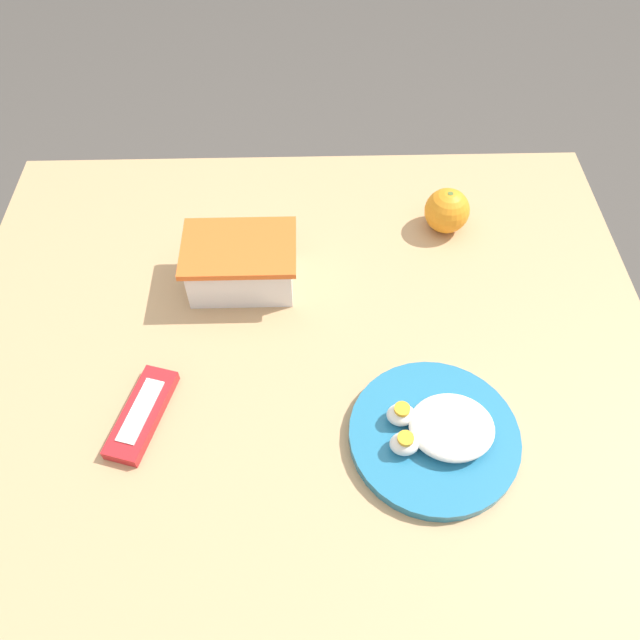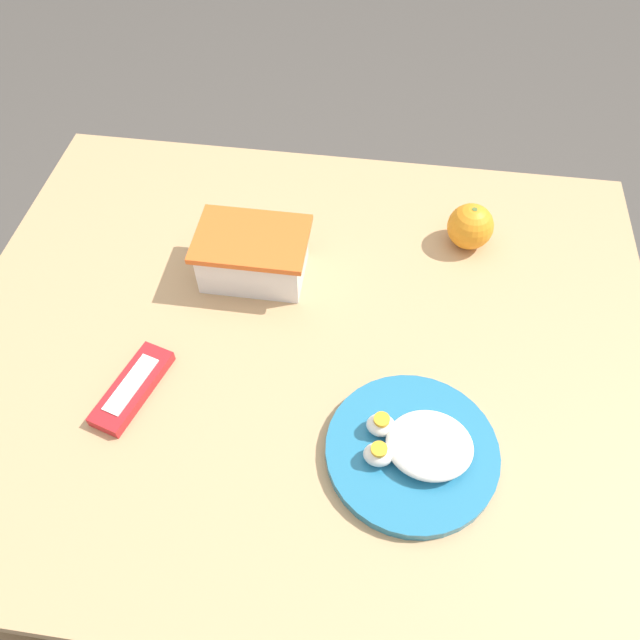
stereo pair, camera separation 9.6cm
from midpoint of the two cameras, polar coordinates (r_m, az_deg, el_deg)
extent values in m
plane|color=#4C4742|center=(1.66, 0.78, -17.52)|extent=(10.00, 10.00, 0.00)
cube|color=tan|center=(0.99, 1.25, -2.49)|extent=(1.11, 0.92, 0.03)
cylinder|color=#A07D56|center=(1.63, -14.66, 3.24)|extent=(0.06, 0.06, 0.73)
cylinder|color=#A07D56|center=(1.59, 20.79, -0.59)|extent=(0.06, 0.06, 0.73)
cube|color=white|center=(1.04, -3.47, 5.57)|extent=(0.17, 0.11, 0.08)
cube|color=#CCBC84|center=(1.05, -3.43, 4.91)|extent=(0.15, 0.10, 0.04)
cube|color=orange|center=(1.01, -3.59, 7.27)|extent=(0.18, 0.13, 0.01)
ellipsoid|color=gray|center=(1.05, -3.37, 5.98)|extent=(0.06, 0.05, 0.02)
sphere|color=orange|center=(1.13, 16.01, 8.09)|extent=(0.08, 0.08, 0.08)
cylinder|color=#4C662D|center=(1.10, 16.44, 9.48)|extent=(0.01, 0.01, 0.00)
cylinder|color=teal|center=(0.89, 11.55, -11.94)|extent=(0.24, 0.24, 0.02)
ellipsoid|color=white|center=(0.87, 13.20, -11.30)|extent=(0.12, 0.10, 0.03)
ellipsoid|color=white|center=(0.85, 8.65, -12.31)|extent=(0.04, 0.03, 0.03)
cylinder|color=#F4A823|center=(0.84, 8.79, -11.84)|extent=(0.02, 0.02, 0.01)
ellipsoid|color=white|center=(0.87, 8.79, -9.71)|extent=(0.04, 0.03, 0.03)
cylinder|color=#F4A823|center=(0.86, 8.92, -9.21)|extent=(0.02, 0.02, 0.01)
cube|color=red|center=(0.95, -14.00, -6.25)|extent=(0.09, 0.16, 0.02)
cube|color=white|center=(0.94, -14.12, -5.92)|extent=(0.06, 0.11, 0.00)
camera|label=1|loc=(0.05, -87.13, 3.72)|focal=35.00mm
camera|label=2|loc=(0.05, 92.87, -3.72)|focal=35.00mm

